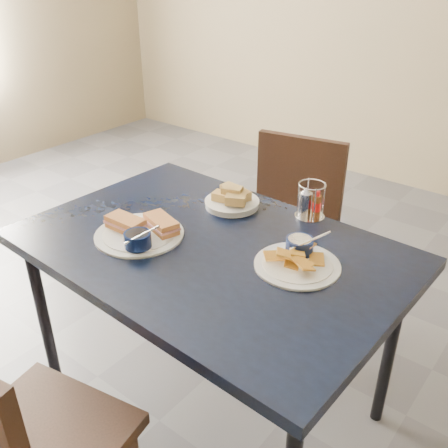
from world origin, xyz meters
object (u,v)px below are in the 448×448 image
Objects in this scene: chair_near at (5,443)px; condiment_caddy at (310,203)px; chair_far at (293,221)px; sandwich_plate at (141,230)px; plantain_plate at (298,257)px; bread_basket at (232,200)px; dining_table at (210,260)px.

chair_near is 1.22m from condiment_caddy.
chair_far is 0.87m from sandwich_plate.
sandwich_plate is (-0.13, -0.82, 0.27)m from chair_far.
plantain_plate is (0.31, 0.87, 0.24)m from chair_near.
plantain_plate is at bearing 70.22° from chair_near.
condiment_caddy is (-0.13, 0.30, 0.04)m from plantain_plate.
bread_basket is at bearing 155.15° from plantain_plate.
dining_table is 1.48× the size of chair_far.
sandwich_plate is at bearing -154.27° from dining_table.
chair_near reaches higher than bread_basket.
bread_basket is (-0.09, 1.06, 0.25)m from chair_near.
condiment_caddy is at bearing 113.77° from plantain_plate.
condiment_caddy is (0.25, -0.33, 0.30)m from chair_far.
sandwich_plate is 0.55m from plantain_plate.
plantain_plate is at bearing 16.58° from dining_table.
chair_near is 6.74× the size of condiment_caddy.
chair_far is at bearing 97.15° from dining_table.
chair_far is 6.51× the size of condiment_caddy.
plantain_plate is at bearing -24.85° from bread_basket.
sandwich_plate is at bearing 106.11° from chair_near.
chair_near is 0.75m from sandwich_plate.
chair_far is 0.51m from condiment_caddy.
sandwich_plate is (-0.22, -0.11, 0.08)m from dining_table.
sandwich_plate is (-0.20, 0.68, 0.25)m from chair_near.
dining_table is 1.43× the size of chair_near.
chair_near is 3.39× the size of plantain_plate.
chair_far is 4.29× the size of bread_basket.
chair_far is 0.78m from plantain_plate.
dining_table is 0.43m from condiment_caddy.
chair_far reaches higher than plantain_plate.
plantain_plate is (0.51, 0.19, -0.00)m from sandwich_plate.
plantain_plate reaches higher than dining_table.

